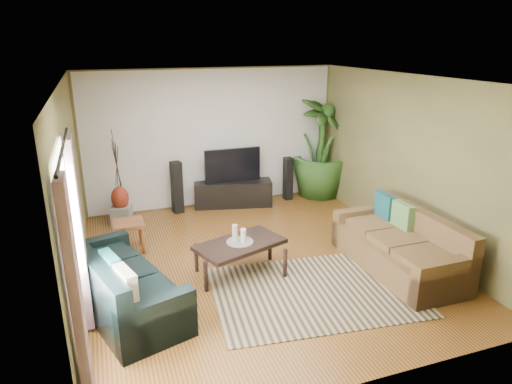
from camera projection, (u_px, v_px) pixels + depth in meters
name	position (u px, v px, depth m)	size (l,w,h in m)	color
floor	(260.00, 262.00, 6.91)	(5.50, 5.50, 0.00)	brown
ceiling	(261.00, 79.00, 6.05)	(5.50, 5.50, 0.00)	white
wall_back	(213.00, 138.00, 8.93)	(5.00, 5.00, 0.00)	olive
wall_front	(367.00, 260.00, 4.02)	(5.00, 5.00, 0.00)	olive
wall_left	(73.00, 195.00, 5.69)	(5.50, 5.50, 0.00)	olive
wall_right	(408.00, 161.00, 7.27)	(5.50, 5.50, 0.00)	olive
backwall_panel	(213.00, 139.00, 8.93)	(4.90, 4.90, 0.00)	white
window_pane	(70.00, 243.00, 4.25)	(1.80, 1.80, 0.00)	white
curtain_near	(77.00, 307.00, 3.67)	(0.08, 0.35, 2.20)	gray
curtain_far	(80.00, 235.00, 5.01)	(0.08, 0.35, 2.20)	gray
curtain_rod	(62.00, 148.00, 3.98)	(0.03, 0.03, 1.90)	black
sofa_left	(123.00, 278.00, 5.58)	(2.08, 0.89, 0.85)	black
sofa_right	(398.00, 242.00, 6.57)	(2.11, 0.95, 0.85)	brown
area_rug	(314.00, 291.00, 6.09)	(2.67, 1.89, 0.01)	tan
coffee_table	(240.00, 258.00, 6.46)	(1.22, 0.66, 0.50)	black
candle_tray	(240.00, 242.00, 6.38)	(0.38, 0.38, 0.02)	gray
candle_tall	(235.00, 233.00, 6.34)	(0.08, 0.08, 0.24)	beige
candle_mid	(243.00, 236.00, 6.32)	(0.08, 0.08, 0.19)	white
candle_short	(243.00, 234.00, 6.43)	(0.08, 0.08, 0.16)	#F5E7CE
tv_stand	(233.00, 193.00, 9.16)	(1.54, 0.46, 0.51)	black
television	(233.00, 165.00, 8.97)	(1.13, 0.06, 0.67)	black
speaker_left	(177.00, 187.00, 8.73)	(0.18, 0.20, 1.01)	black
speaker_right	(288.00, 179.00, 9.48)	(0.16, 0.18, 0.89)	black
potted_plant	(321.00, 147.00, 9.52)	(1.18, 1.18, 2.10)	#244A18
plant_pot	(319.00, 188.00, 9.80)	(0.39, 0.39, 0.30)	black
pedestal	(122.00, 215.00, 8.28)	(0.34, 0.34, 0.34)	gray
vase	(120.00, 198.00, 8.18)	(0.31, 0.31, 0.43)	maroon
side_table	(129.00, 236.00, 7.20)	(0.46, 0.46, 0.49)	brown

